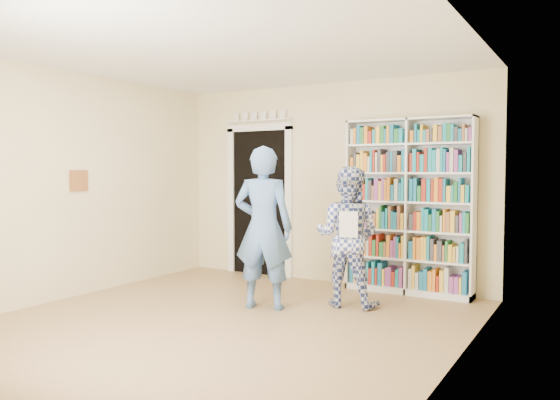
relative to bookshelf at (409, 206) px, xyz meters
The scene contains 11 objects.
floor 2.84m from the bookshelf, 116.60° to the right, with size 5.00×5.00×0.00m, color #9C774B.
ceiling 3.08m from the bookshelf, 116.60° to the right, with size 5.00×5.00×0.00m, color white.
wall_back 1.21m from the bookshelf, behind, with size 4.50×4.50×0.00m, color #F7E4AA.
wall_left 4.16m from the bookshelf, 145.60° to the right, with size 5.00×5.00×0.00m, color #F7E4AA.
wall_right 2.59m from the bookshelf, 65.34° to the right, with size 5.00×5.00×0.00m, color #F7E4AA.
bookshelf is the anchor object (origin of this frame).
doorway 2.28m from the bookshelf, behind, with size 1.10×0.08×2.43m.
wall_art 4.03m from the bookshelf, 147.79° to the right, with size 0.03×0.25×0.25m, color brown.
man_blue 1.93m from the bookshelf, 126.88° to the right, with size 0.65×0.43×1.79m, color #4F75B0.
man_plaid 1.08m from the bookshelf, 112.91° to the right, with size 0.76×0.59×1.57m, color navy.
paper_sheet 1.25m from the bookshelf, 103.00° to the right, with size 0.20×0.01×0.28m, color white.
Camera 1 is at (3.21, -4.23, 1.51)m, focal length 35.00 mm.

